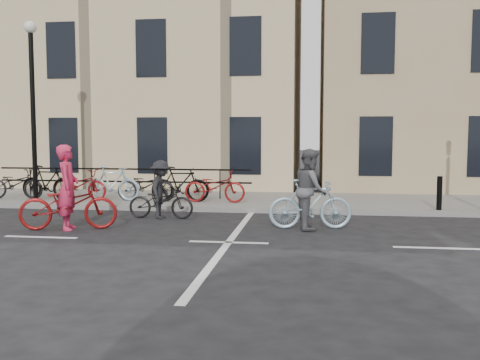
# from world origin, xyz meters

# --- Properties ---
(ground) EXTENTS (120.00, 120.00, 0.00)m
(ground) POSITION_xyz_m (0.00, 0.00, 0.00)
(ground) COLOR black
(ground) RESTS_ON ground
(sidewalk) EXTENTS (46.00, 4.00, 0.15)m
(sidewalk) POSITION_xyz_m (-4.00, 6.00, 0.07)
(sidewalk) COLOR slate
(sidewalk) RESTS_ON ground
(building_west) EXTENTS (20.00, 10.00, 10.00)m
(building_west) POSITION_xyz_m (-9.00, 13.00, 5.15)
(building_west) COLOR #CBB089
(building_west) RESTS_ON sidewalk
(lamp_post) EXTENTS (0.36, 0.36, 5.28)m
(lamp_post) POSITION_xyz_m (-6.50, 4.40, 3.49)
(lamp_post) COLOR black
(lamp_post) RESTS_ON sidewalk
(bollard_east) EXTENTS (0.14, 0.14, 0.90)m
(bollard_east) POSITION_xyz_m (5.00, 4.25, 0.60)
(bollard_east) COLOR black
(bollard_east) RESTS_ON sidewalk
(parked_bikes) EXTENTS (8.30, 1.23, 1.05)m
(parked_bikes) POSITION_xyz_m (-4.35, 5.04, 0.64)
(parked_bikes) COLOR black
(parked_bikes) RESTS_ON sidewalk
(cyclist_pink) EXTENTS (2.29, 1.32, 1.93)m
(cyclist_pink) POSITION_xyz_m (-3.84, 0.96, 0.67)
(cyclist_pink) COLOR maroon
(cyclist_pink) RESTS_ON ground
(cyclist_grey) EXTENTS (1.96, 0.98, 1.84)m
(cyclist_grey) POSITION_xyz_m (1.61, 1.75, 0.74)
(cyclist_grey) COLOR #9AB9CA
(cyclist_grey) RESTS_ON ground
(cyclist_dark) EXTENTS (1.69, 0.97, 1.50)m
(cyclist_dark) POSITION_xyz_m (-2.19, 2.78, 0.59)
(cyclist_dark) COLOR black
(cyclist_dark) RESTS_ON ground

